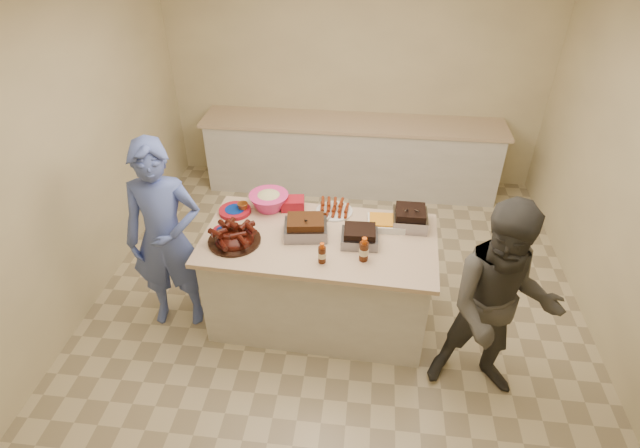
# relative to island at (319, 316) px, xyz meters

# --- Properties ---
(room) EXTENTS (4.50, 5.00, 2.70)m
(room) POSITION_rel_island_xyz_m (0.13, 0.13, 0.00)
(room) COLOR beige
(room) RESTS_ON ground
(back_counter) EXTENTS (3.60, 0.64, 0.90)m
(back_counter) POSITION_rel_island_xyz_m (0.13, 2.33, 0.45)
(back_counter) COLOR beige
(back_counter) RESTS_ON ground
(island) EXTENTS (1.93, 1.08, 0.89)m
(island) POSITION_rel_island_xyz_m (0.00, 0.00, 0.00)
(island) COLOR beige
(island) RESTS_ON ground
(rib_platter) EXTENTS (0.48, 0.48, 0.17)m
(rib_platter) POSITION_rel_island_xyz_m (-0.67, -0.13, 0.89)
(rib_platter) COLOR #3E0E07
(rib_platter) RESTS_ON island
(pulled_pork_tray) EXTENTS (0.37, 0.30, 0.10)m
(pulled_pork_tray) POSITION_rel_island_xyz_m (-0.11, 0.02, 0.89)
(pulled_pork_tray) COLOR #47230F
(pulled_pork_tray) RESTS_ON island
(brisket_tray) EXTENTS (0.29, 0.25, 0.09)m
(brisket_tray) POSITION_rel_island_xyz_m (0.32, -0.03, 0.89)
(brisket_tray) COLOR black
(brisket_tray) RESTS_ON island
(roasting_pan) EXTENTS (0.28, 0.28, 0.11)m
(roasting_pan) POSITION_rel_island_xyz_m (0.73, 0.25, 0.89)
(roasting_pan) COLOR gray
(roasting_pan) RESTS_ON island
(coleslaw_bowl) EXTENTS (0.36, 0.36, 0.24)m
(coleslaw_bowl) POSITION_rel_island_xyz_m (-0.48, 0.39, 0.89)
(coleslaw_bowl) COLOR #E0307E
(coleslaw_bowl) RESTS_ON island
(sausage_plate) EXTENTS (0.32, 0.32, 0.05)m
(sausage_plate) POSITION_rel_island_xyz_m (0.09, 0.39, 0.89)
(sausage_plate) COLOR silver
(sausage_plate) RESTS_ON island
(mac_cheese_dish) EXTENTS (0.31, 0.23, 0.08)m
(mac_cheese_dish) POSITION_rel_island_xyz_m (0.53, 0.22, 0.89)
(mac_cheese_dish) COLOR orange
(mac_cheese_dish) RESTS_ON island
(bbq_bottle_a) EXTENTS (0.06, 0.06, 0.18)m
(bbq_bottle_a) POSITION_rel_island_xyz_m (0.05, -0.30, 0.89)
(bbq_bottle_a) COLOR #401908
(bbq_bottle_a) RESTS_ON island
(bbq_bottle_b) EXTENTS (0.07, 0.07, 0.20)m
(bbq_bottle_b) POSITION_rel_island_xyz_m (0.36, -0.24, 0.89)
(bbq_bottle_b) COLOR #401908
(bbq_bottle_b) RESTS_ON island
(mustard_bottle) EXTENTS (0.05, 0.05, 0.13)m
(mustard_bottle) POSITION_rel_island_xyz_m (-0.08, 0.12, 0.89)
(mustard_bottle) COLOR yellow
(mustard_bottle) RESTS_ON island
(sauce_bowl) EXTENTS (0.12, 0.04, 0.12)m
(sauce_bowl) POSITION_rel_island_xyz_m (0.00, 0.27, 0.89)
(sauce_bowl) COLOR silver
(sauce_bowl) RESTS_ON island
(plate_stack_large) EXTENTS (0.29, 0.29, 0.03)m
(plate_stack_large) POSITION_rel_island_xyz_m (-0.77, 0.28, 0.89)
(plate_stack_large) COLOR maroon
(plate_stack_large) RESTS_ON island
(plate_stack_small) EXTENTS (0.17, 0.17, 0.02)m
(plate_stack_small) POSITION_rel_island_xyz_m (-0.79, -0.01, 0.89)
(plate_stack_small) COLOR maroon
(plate_stack_small) RESTS_ON island
(plastic_cup) EXTENTS (0.10, 0.09, 0.09)m
(plastic_cup) POSITION_rel_island_xyz_m (-0.70, 0.30, 0.89)
(plastic_cup) COLOR brown
(plastic_cup) RESTS_ON island
(basket_stack) EXTENTS (0.22, 0.18, 0.10)m
(basket_stack) POSITION_rel_island_xyz_m (-0.28, 0.40, 0.89)
(basket_stack) COLOR maroon
(basket_stack) RESTS_ON island
(guest_blue) EXTENTS (0.88, 1.81, 0.42)m
(guest_blue) POSITION_rel_island_xyz_m (-1.24, -0.12, 0.00)
(guest_blue) COLOR #4F64B7
(guest_blue) RESTS_ON ground
(guest_gray) EXTENTS (0.92, 1.72, 0.63)m
(guest_gray) POSITION_rel_island_xyz_m (1.33, -0.58, 0.00)
(guest_gray) COLOR #474540
(guest_gray) RESTS_ON ground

